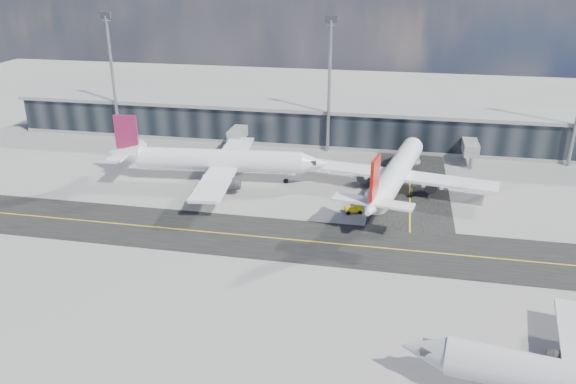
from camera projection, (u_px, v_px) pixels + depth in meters
The scene contains 8 objects.
ground at pixel (284, 252), 81.35m from camera, with size 300.00×300.00×0.00m, color gray.
taxiway_lanes at pixel (321, 223), 90.38m from camera, with size 180.00×63.00×0.03m.
terminal_concourse at pixel (332, 125), 129.63m from camera, with size 152.00×19.80×8.80m.
floodlight_masts at pixel (329, 81), 118.98m from camera, with size 102.50×0.70×28.90m.
airliner_af at pixel (217, 160), 106.31m from camera, with size 42.13×35.97×12.47m.
airliner_redtail at pixel (396, 173), 100.18m from camera, with size 35.39×41.28×12.26m.
baggage_tug at pixel (355, 208), 93.67m from camera, with size 3.20×2.25×1.82m.
service_van at pixel (413, 158), 117.56m from camera, with size 2.73×5.91×1.64m, color white.
Camera 1 is at (14.81, -70.45, 38.88)m, focal length 35.00 mm.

